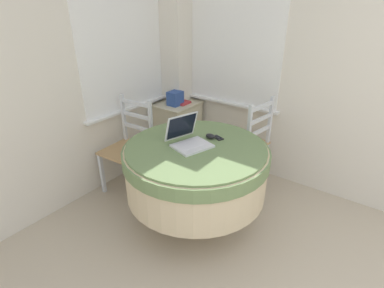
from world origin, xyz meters
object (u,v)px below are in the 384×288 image
computer_mouse (210,136)px  dining_chair_near_back_window (129,148)px  book_on_cabinet (181,102)px  dining_chair_near_right_window (246,143)px  cell_phone (218,138)px  storage_box (175,98)px  round_dining_table (196,167)px  corner_cabinet (178,131)px  laptop (188,139)px

computer_mouse → dining_chair_near_back_window: size_ratio=0.09×
dining_chair_near_back_window → book_on_cabinet: dining_chair_near_back_window is taller
dining_chair_near_back_window → dining_chair_near_right_window: same height
cell_phone → storage_box: (0.60, 0.96, 0.02)m
computer_mouse → storage_box: 1.12m
dining_chair_near_right_window → storage_box: dining_chair_near_right_window is taller
computer_mouse → dining_chair_near_back_window: (-0.14, 0.90, -0.33)m
round_dining_table → corner_cabinet: bearing=45.8°
dining_chair_near_right_window → corner_cabinet: size_ratio=1.35×
computer_mouse → storage_box: storage_box is taller
cell_phone → dining_chair_near_right_window: 0.71m
corner_cabinet → book_on_cabinet: bearing=-56.1°
round_dining_table → cell_phone: 0.31m
round_dining_table → corner_cabinet: 1.31m
computer_mouse → cell_phone: bearing=-48.3°
computer_mouse → dining_chair_near_back_window: 0.96m
dining_chair_near_right_window → computer_mouse: bearing=178.1°
dining_chair_near_right_window → dining_chair_near_back_window: bearing=131.6°
round_dining_table → storage_box: (0.84, 0.90, 0.22)m
laptop → computer_mouse: bearing=-21.3°
laptop → dining_chair_near_right_window: bearing=-6.6°
laptop → round_dining_table: bearing=-78.4°
storage_box → laptop: bearing=-135.7°
dining_chair_near_right_window → corner_cabinet: 0.97m
round_dining_table → dining_chair_near_right_window: (0.87, -0.04, -0.11)m
storage_box → dining_chair_near_back_window: bearing=-178.8°
round_dining_table → corner_cabinet: (0.90, 0.93, -0.22)m
dining_chair_near_back_window → round_dining_table: bearing=-93.7°
corner_cabinet → laptop: bearing=-136.8°
laptop → cell_phone: laptop is taller
computer_mouse → corner_cabinet: (0.71, 0.94, -0.43)m
corner_cabinet → storage_box: (-0.06, -0.03, 0.44)m
dining_chair_near_back_window → laptop: bearing=-95.0°
dining_chair_near_back_window → storage_box: (0.78, 0.02, 0.33)m
cell_phone → storage_box: bearing=58.0°
dining_chair_near_back_window → dining_chair_near_right_window: bearing=-48.4°
storage_box → book_on_cabinet: 0.11m
round_dining_table → dining_chair_near_back_window: 0.89m
round_dining_table → computer_mouse: bearing=-4.0°
corner_cabinet → storage_box: 0.45m
round_dining_table → storage_box: size_ratio=7.45×
laptop → storage_box: bearing=44.3°
laptop → dining_chair_near_right_window: (0.89, -0.10, -0.36)m
laptop → cell_phone: bearing=-27.3°
dining_chair_near_back_window → corner_cabinet: dining_chair_near_back_window is taller
computer_mouse → book_on_cabinet: computer_mouse is taller
corner_cabinet → round_dining_table: bearing=-134.2°
corner_cabinet → computer_mouse: bearing=-127.0°
storage_box → dining_chair_near_right_window: bearing=-87.8°
dining_chair_near_right_window → corner_cabinet: dining_chair_near_right_window is taller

